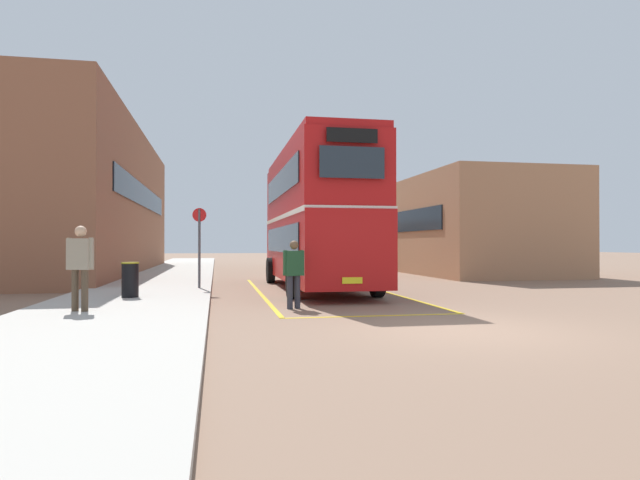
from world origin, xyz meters
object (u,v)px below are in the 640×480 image
Objects in this scene: single_deck_bus at (312,243)px; pedestrian_boarding at (294,270)px; bus_stop_sign at (199,240)px; double_decker_bus at (316,216)px; pedestrian_waiting_near at (80,261)px; litter_bin at (130,280)px.

single_deck_bus is 23.87m from pedestrian_boarding.
pedestrian_boarding is 5.51m from bus_stop_sign.
double_decker_bus reaches higher than pedestrian_waiting_near.
single_deck_bus reaches higher than pedestrian_boarding.
bus_stop_sign is at bearing 115.51° from pedestrian_boarding.
bus_stop_sign is at bearing -110.56° from single_deck_bus.
bus_stop_sign is (-3.89, -0.53, -0.83)m from double_decker_bus.
single_deck_bus is 22.97m from litter_bin.
double_decker_bus is 8.84m from pedestrian_waiting_near.
litter_bin is (-4.05, 2.15, -0.33)m from pedestrian_boarding.
litter_bin is at bearing -121.51° from bus_stop_sign.
pedestrian_boarding is 0.64× the size of bus_stop_sign.
pedestrian_waiting_near reaches higher than pedestrian_boarding.
bus_stop_sign is (-6.93, -18.49, 0.05)m from single_deck_bus.
litter_bin is at bearing -112.10° from single_deck_bus.
single_deck_bus is at bearing 80.38° from double_decker_bus.
double_decker_bus reaches higher than single_deck_bus.
bus_stop_sign is (1.70, 2.77, 1.08)m from litter_bin.
single_deck_bus is at bearing 78.92° from pedestrian_boarding.
double_decker_bus reaches higher than bus_stop_sign.
pedestrian_boarding is 4.60m from litter_bin.
pedestrian_boarding is 0.91× the size of pedestrian_waiting_near.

